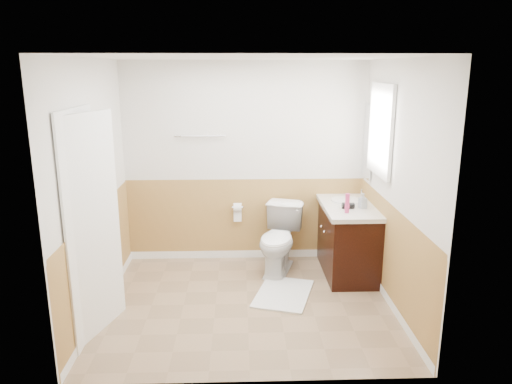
{
  "coord_description": "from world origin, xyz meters",
  "views": [
    {
      "loc": [
        -0.07,
        -4.62,
        2.41
      ],
      "look_at": [
        0.1,
        0.25,
        1.15
      ],
      "focal_mm": 33.91,
      "sensor_mm": 36.0,
      "label": 1
    }
  ],
  "objects_px": {
    "soap_dispenser": "(363,201)",
    "lotion_bottle": "(347,203)",
    "toilet": "(279,240)",
    "bath_mat": "(283,294)",
    "vanity_cabinet": "(347,241)"
  },
  "relations": [
    {
      "from": "soap_dispenser",
      "to": "lotion_bottle",
      "type": "bearing_deg",
      "value": -139.94
    },
    {
      "from": "lotion_bottle",
      "to": "soap_dispenser",
      "type": "relative_size",
      "value": 1.29
    },
    {
      "from": "toilet",
      "to": "lotion_bottle",
      "type": "xyz_separation_m",
      "value": [
        0.71,
        -0.39,
        0.56
      ]
    },
    {
      "from": "soap_dispenser",
      "to": "bath_mat",
      "type": "bearing_deg",
      "value": -154.87
    },
    {
      "from": "lotion_bottle",
      "to": "bath_mat",
      "type": "bearing_deg",
      "value": -160.48
    },
    {
      "from": "lotion_bottle",
      "to": "soap_dispenser",
      "type": "bearing_deg",
      "value": 40.06
    },
    {
      "from": "bath_mat",
      "to": "toilet",
      "type": "bearing_deg",
      "value": 90.0
    },
    {
      "from": "soap_dispenser",
      "to": "toilet",
      "type": "bearing_deg",
      "value": 167.9
    },
    {
      "from": "bath_mat",
      "to": "soap_dispenser",
      "type": "distance_m",
      "value": 1.39
    },
    {
      "from": "bath_mat",
      "to": "soap_dispenser",
      "type": "bearing_deg",
      "value": 25.13
    },
    {
      "from": "bath_mat",
      "to": "soap_dispenser",
      "type": "height_order",
      "value": "soap_dispenser"
    },
    {
      "from": "lotion_bottle",
      "to": "toilet",
      "type": "bearing_deg",
      "value": 151.66
    },
    {
      "from": "toilet",
      "to": "bath_mat",
      "type": "bearing_deg",
      "value": -72.76
    },
    {
      "from": "lotion_bottle",
      "to": "soap_dispenser",
      "type": "xyz_separation_m",
      "value": [
        0.22,
        0.18,
        -0.02
      ]
    },
    {
      "from": "bath_mat",
      "to": "vanity_cabinet",
      "type": "xyz_separation_m",
      "value": [
        0.81,
        0.59,
        0.39
      ]
    }
  ]
}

